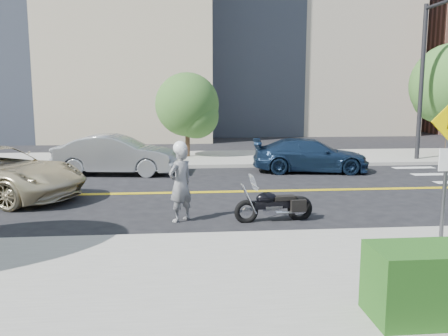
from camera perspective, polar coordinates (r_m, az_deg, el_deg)
ground_plane at (r=15.51m, az=-1.28°, el=-2.91°), size 120.00×120.00×0.00m
sidewalk_near at (r=8.32m, az=2.39°, el=-13.08°), size 60.00×5.00×0.15m
sidewalk_far at (r=22.88m, az=-2.58°, el=1.14°), size 60.00×5.00×0.15m
building_mid at (r=42.66m, az=7.44°, el=18.10°), size 18.00×14.00×20.00m
traffic_light at (r=23.08m, az=23.90°, el=11.90°), size 0.28×4.50×7.00m
pedestrian_sign at (r=10.34m, az=25.27°, el=1.25°), size 0.78×0.08×3.00m
motorcyclist at (r=11.88m, az=-5.26°, el=-1.64°), size 0.83×0.80×2.04m
motorcycle at (r=12.00m, az=6.09°, el=-3.56°), size 2.03×0.84×1.20m
parked_car_silver at (r=19.24m, az=-12.86°, el=1.56°), size 4.94×2.26×1.57m
parked_car_blue at (r=19.71m, az=10.34°, el=1.51°), size 4.90×2.50×1.36m
tree_far_a at (r=23.01m, az=-4.45°, el=7.60°), size 3.06×3.06×4.19m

